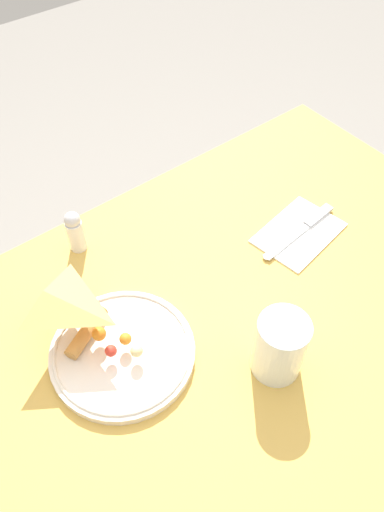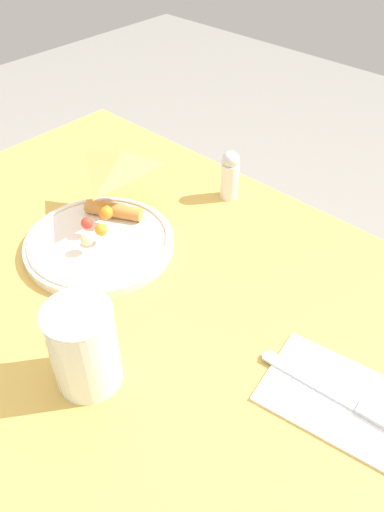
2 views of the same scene
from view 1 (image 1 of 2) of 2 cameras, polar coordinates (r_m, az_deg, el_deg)
ground_plane at (r=1.60m, az=2.99°, el=-22.68°), size 6.00×6.00×0.00m
dining_table at (r=0.99m, az=4.56°, el=-11.19°), size 1.18×0.81×0.77m
plate_pizza at (r=0.85m, az=-8.13°, el=-10.60°), size 0.24×0.24×0.06m
milk_glass at (r=0.81m, az=9.82°, el=-10.45°), size 0.08×0.08×0.12m
napkin_folded at (r=1.04m, az=12.10°, el=2.62°), size 0.19×0.15×0.00m
butter_knife at (r=1.05m, az=12.51°, el=3.10°), size 0.21×0.04×0.01m
salt_shaker at (r=0.99m, az=-13.23°, el=2.81°), size 0.03×0.03×0.09m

